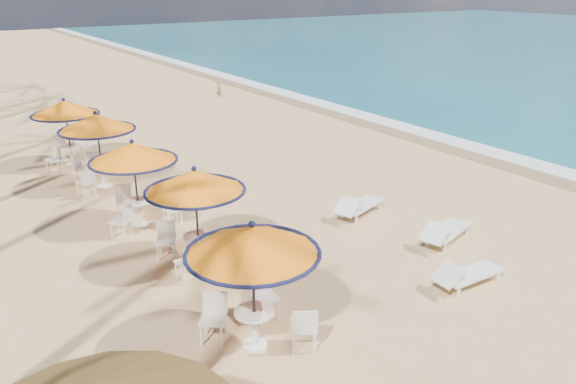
% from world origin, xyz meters
% --- Properties ---
extents(ground, '(160.00, 160.00, 0.00)m').
position_xyz_m(ground, '(0.00, 0.00, 0.00)').
color(ground, tan).
rests_on(ground, ground).
extents(foam_strip, '(1.20, 140.00, 0.04)m').
position_xyz_m(foam_strip, '(9.30, 10.00, 0.00)').
color(foam_strip, white).
rests_on(foam_strip, ground).
extents(wetsand_band, '(1.40, 140.00, 0.02)m').
position_xyz_m(wetsand_band, '(8.40, 10.00, 0.00)').
color(wetsand_band, olive).
rests_on(wetsand_band, ground).
extents(station_0, '(2.51, 2.51, 2.62)m').
position_xyz_m(station_0, '(-5.29, 0.24, 1.92)').
color(station_0, black).
rests_on(station_0, ground).
extents(station_1, '(2.43, 2.43, 2.54)m').
position_xyz_m(station_1, '(-4.77, 3.86, 1.86)').
color(station_1, black).
rests_on(station_1, ground).
extents(station_2, '(2.45, 2.45, 2.55)m').
position_xyz_m(station_2, '(-5.17, 6.93, 1.87)').
color(station_2, black).
rests_on(station_2, ground).
extents(station_3, '(2.51, 2.51, 2.62)m').
position_xyz_m(station_3, '(-5.12, 10.78, 1.91)').
color(station_3, black).
rests_on(station_3, ground).
extents(station_4, '(2.47, 2.47, 2.57)m').
position_xyz_m(station_4, '(-5.34, 13.84, 1.88)').
color(station_4, black).
rests_on(station_4, ground).
extents(lounger_near, '(1.89, 0.67, 0.67)m').
position_xyz_m(lounger_near, '(-0.17, -0.57, 0.31)').
color(lounger_near, silver).
rests_on(lounger_near, ground).
extents(lounger_mid, '(2.08, 1.15, 0.71)m').
position_xyz_m(lounger_mid, '(1.20, 1.26, 0.33)').
color(lounger_mid, silver).
rests_on(lounger_mid, ground).
extents(lounger_far, '(2.05, 1.19, 0.70)m').
position_xyz_m(lounger_far, '(0.47, 3.95, 0.33)').
color(lounger_far, silver).
rests_on(lounger_far, ground).
extents(person, '(0.36, 0.42, 0.98)m').
position_xyz_m(person, '(5.39, 22.37, 0.49)').
color(person, brown).
rests_on(person, ground).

